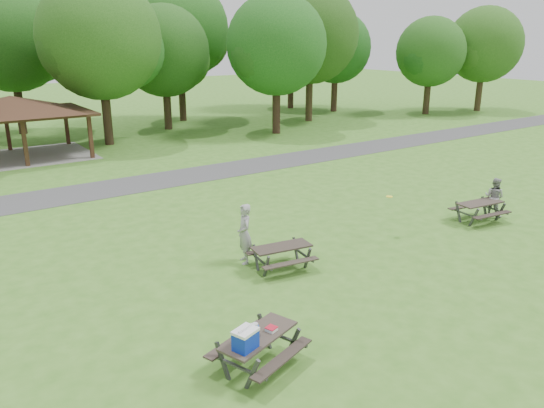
{
  "coord_description": "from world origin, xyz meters",
  "views": [
    {
      "loc": [
        -9.51,
        -11.02,
        7.1
      ],
      "look_at": [
        1.0,
        4.0,
        1.3
      ],
      "focal_mm": 35.0,
      "sensor_mm": 36.0,
      "label": 1
    }
  ],
  "objects_px": {
    "frisbee_catcher": "(494,197)",
    "picnic_table_near": "(255,341)",
    "frisbee_thrower": "(244,234)",
    "picnic_table_middle": "(282,252)"
  },
  "relations": [
    {
      "from": "picnic_table_near",
      "to": "frisbee_catcher",
      "type": "relative_size",
      "value": 1.44
    },
    {
      "from": "frisbee_catcher",
      "to": "picnic_table_near",
      "type": "bearing_deg",
      "value": 94.04
    },
    {
      "from": "picnic_table_middle",
      "to": "frisbee_thrower",
      "type": "relative_size",
      "value": 1.05
    },
    {
      "from": "picnic_table_middle",
      "to": "frisbee_catcher",
      "type": "relative_size",
      "value": 1.28
    },
    {
      "from": "picnic_table_near",
      "to": "frisbee_thrower",
      "type": "bearing_deg",
      "value": 59.94
    },
    {
      "from": "picnic_table_near",
      "to": "picnic_table_middle",
      "type": "xyz_separation_m",
      "value": [
        3.68,
        4.07,
        -0.18
      ]
    },
    {
      "from": "picnic_table_near",
      "to": "picnic_table_middle",
      "type": "distance_m",
      "value": 5.49
    },
    {
      "from": "frisbee_thrower",
      "to": "frisbee_catcher",
      "type": "bearing_deg",
      "value": 98.05
    },
    {
      "from": "frisbee_thrower",
      "to": "frisbee_catcher",
      "type": "relative_size",
      "value": 1.22
    },
    {
      "from": "picnic_table_near",
      "to": "frisbee_thrower",
      "type": "relative_size",
      "value": 1.18
    }
  ]
}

